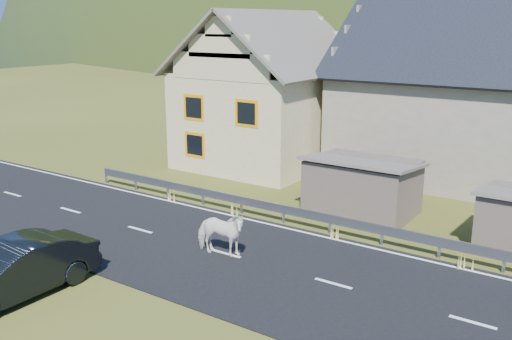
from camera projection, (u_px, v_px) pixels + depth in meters
The scene contains 10 objects.
ground at pixel (333, 285), 16.91m from camera, with size 160.00×160.00×0.00m, color #3B3E14.
road at pixel (333, 284), 16.90m from camera, with size 60.00×7.00×0.04m, color black.
lane_markings at pixel (333, 283), 16.90m from camera, with size 60.00×6.60×0.01m, color silver.
guardrail at pixel (382, 230), 19.71m from camera, with size 28.10×0.09×0.75m.
shed_left at pixel (362, 187), 22.92m from camera, with size 4.30×3.30×2.40m, color #6E5D50.
house_cream at pixel (270, 82), 30.83m from camera, with size 7.80×9.80×8.30m.
house_stone_a at pixel (455, 82), 28.28m from camera, with size 10.80×9.80×8.90m.
conifer_patch at pixel (335, 27), 133.28m from camera, with size 76.00×50.00×28.00m, color black.
horse at pixel (220, 233), 18.76m from camera, with size 1.84×0.84×1.55m, color white.
car at pixel (14, 271), 15.99m from camera, with size 1.69×4.86×1.60m, color black.
Camera 1 is at (6.78, -14.11, 7.60)m, focal length 40.00 mm.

